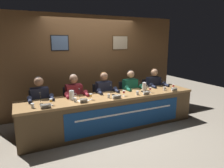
{
  "coord_description": "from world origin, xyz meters",
  "views": [
    {
      "loc": [
        -1.83,
        -3.85,
        1.92
      ],
      "look_at": [
        0.0,
        0.0,
        1.01
      ],
      "focal_mm": 31.93,
      "sensor_mm": 36.0,
      "label": 1
    }
  ],
  "objects_px": {
    "nameplate_far_right": "(174,89)",
    "chair_far_right": "(150,96)",
    "panelist_center": "(105,93)",
    "nameplate_center": "(117,97)",
    "water_cup_far_left": "(33,106)",
    "water_cup_center": "(109,96)",
    "document_stack_left": "(83,101)",
    "water_cup_right": "(137,93)",
    "juice_glass_far_right": "(173,86)",
    "microphone_far_left": "(41,100)",
    "panelist_right": "(132,90)",
    "juice_glass_far_left": "(51,101)",
    "panelist_far_right": "(155,88)",
    "panelist_far_left": "(40,101)",
    "juice_glass_center": "(124,92)",
    "microphone_center": "(112,92)",
    "juice_glass_right": "(150,89)",
    "nameplate_right": "(146,93)",
    "microphone_right": "(141,88)",
    "conference_table": "(115,107)",
    "microphone_far_right": "(164,86)",
    "chair_center": "(102,102)",
    "water_cup_left": "(75,100)",
    "chair_left": "(73,106)",
    "water_cup_far_right": "(164,89)",
    "water_pitcher_right_side": "(144,86)",
    "chair_right": "(128,99)",
    "nameplate_far_left": "(46,106)",
    "juice_glass_left": "(91,96)",
    "chair_far_left": "(40,111)",
    "nameplate_left": "(84,101)",
    "panelist_left": "(75,97)",
    "microphone_left": "(81,96)"
  },
  "relations": [
    {
      "from": "microphone_right",
      "to": "microphone_far_right",
      "type": "xyz_separation_m",
      "value": [
        0.67,
        0.0,
        0.0
      ]
    },
    {
      "from": "chair_far_right",
      "to": "nameplate_far_right",
      "type": "xyz_separation_m",
      "value": [
        0.04,
        -0.89,
        0.37
      ]
    },
    {
      "from": "microphone_far_left",
      "to": "panelist_right",
      "type": "relative_size",
      "value": 0.18
    },
    {
      "from": "panelist_far_right",
      "to": "microphone_far_left",
      "type": "bearing_deg",
      "value": -172.5
    },
    {
      "from": "panelist_far_right",
      "to": "document_stack_left",
      "type": "distance_m",
      "value": 2.25
    },
    {
      "from": "juice_glass_far_left",
      "to": "document_stack_left",
      "type": "distance_m",
      "value": 0.63
    },
    {
      "from": "conference_table",
      "to": "chair_right",
      "type": "distance_m",
      "value": 1.01
    },
    {
      "from": "chair_far_left",
      "to": "panelist_far_right",
      "type": "height_order",
      "value": "panelist_far_right"
    },
    {
      "from": "microphone_right",
      "to": "juice_glass_far_right",
      "type": "distance_m",
      "value": 0.85
    },
    {
      "from": "panelist_center",
      "to": "nameplate_center",
      "type": "xyz_separation_m",
      "value": [
        -0.03,
        -0.68,
        0.1
      ]
    },
    {
      "from": "microphone_far_left",
      "to": "nameplate_right",
      "type": "relative_size",
      "value": 1.39
    },
    {
      "from": "panelist_center",
      "to": "microphone_center",
      "type": "relative_size",
      "value": 5.6
    },
    {
      "from": "nameplate_far_left",
      "to": "juice_glass_left",
      "type": "height_order",
      "value": "juice_glass_left"
    },
    {
      "from": "panelist_right",
      "to": "document_stack_left",
      "type": "relative_size",
      "value": 5.1
    },
    {
      "from": "nameplate_far_left",
      "to": "microphone_center",
      "type": "distance_m",
      "value": 1.49
    },
    {
      "from": "nameplate_center",
      "to": "juice_glass_center",
      "type": "height_order",
      "value": "juice_glass_center"
    },
    {
      "from": "panelist_far_left",
      "to": "water_cup_right",
      "type": "relative_size",
      "value": 14.26
    },
    {
      "from": "microphone_left",
      "to": "panelist_right",
      "type": "distance_m",
      "value": 1.52
    },
    {
      "from": "juice_glass_center",
      "to": "juice_glass_far_right",
      "type": "distance_m",
      "value": 1.41
    },
    {
      "from": "water_cup_right",
      "to": "juice_glass_far_right",
      "type": "relative_size",
      "value": 0.69
    },
    {
      "from": "chair_center",
      "to": "juice_glass_right",
      "type": "bearing_deg",
      "value": -40.23
    },
    {
      "from": "chair_center",
      "to": "water_cup_left",
      "type": "bearing_deg",
      "value": -140.22
    },
    {
      "from": "chair_center",
      "to": "nameplate_far_right",
      "type": "bearing_deg",
      "value": -30.49
    },
    {
      "from": "conference_table",
      "to": "juice_glass_far_right",
      "type": "xyz_separation_m",
      "value": [
        1.61,
        -0.04,
        0.32
      ]
    },
    {
      "from": "water_pitcher_right_side",
      "to": "microphone_center",
      "type": "bearing_deg",
      "value": -176.24
    },
    {
      "from": "conference_table",
      "to": "nameplate_right",
      "type": "relative_size",
      "value": 25.58
    },
    {
      "from": "water_cup_far_left",
      "to": "document_stack_left",
      "type": "height_order",
      "value": "water_cup_far_left"
    },
    {
      "from": "chair_far_left",
      "to": "nameplate_center",
      "type": "height_order",
      "value": "chair_far_left"
    },
    {
      "from": "panelist_left",
      "to": "water_cup_far_right",
      "type": "xyz_separation_m",
      "value": [
        2.07,
        -0.54,
        0.09
      ]
    },
    {
      "from": "juice_glass_right",
      "to": "water_cup_right",
      "type": "relative_size",
      "value": 1.46
    },
    {
      "from": "chair_far_left",
      "to": "juice_glass_far_left",
      "type": "height_order",
      "value": "chair_far_left"
    },
    {
      "from": "microphone_left",
      "to": "chair_center",
      "type": "xyz_separation_m",
      "value": [
        0.72,
        0.6,
        -0.41
      ]
    },
    {
      "from": "conference_table",
      "to": "water_pitcher_right_side",
      "type": "bearing_deg",
      "value": 11.65
    },
    {
      "from": "chair_far_left",
      "to": "water_cup_right",
      "type": "height_order",
      "value": "chair_far_left"
    },
    {
      "from": "microphone_far_left",
      "to": "microphone_far_right",
      "type": "relative_size",
      "value": 1.0
    },
    {
      "from": "nameplate_far_left",
      "to": "nameplate_left",
      "type": "bearing_deg",
      "value": 2.23
    },
    {
      "from": "conference_table",
      "to": "nameplate_far_right",
      "type": "height_order",
      "value": "nameplate_far_right"
    },
    {
      "from": "water_cup_right",
      "to": "microphone_center",
      "type": "bearing_deg",
      "value": 155.62
    },
    {
      "from": "chair_left",
      "to": "water_cup_far_right",
      "type": "distance_m",
      "value": 2.23
    },
    {
      "from": "microphone_far_right",
      "to": "water_cup_far_left",
      "type": "bearing_deg",
      "value": -176.61
    },
    {
      "from": "water_cup_right",
      "to": "juice_glass_far_right",
      "type": "height_order",
      "value": "juice_glass_far_right"
    },
    {
      "from": "chair_center",
      "to": "panelist_right",
      "type": "distance_m",
      "value": 0.81
    },
    {
      "from": "nameplate_far_right",
      "to": "panelist_left",
      "type": "bearing_deg",
      "value": 162.93
    },
    {
      "from": "water_cup_far_left",
      "to": "nameplate_far_right",
      "type": "height_order",
      "value": "water_cup_far_left"
    },
    {
      "from": "water_cup_center",
      "to": "document_stack_left",
      "type": "distance_m",
      "value": 0.55
    },
    {
      "from": "panelist_far_left",
      "to": "water_cup_far_left",
      "type": "bearing_deg",
      "value": -108.36
    },
    {
      "from": "water_cup_far_right",
      "to": "document_stack_left",
      "type": "distance_m",
      "value": 2.05
    },
    {
      "from": "water_cup_far_left",
      "to": "water_cup_center",
      "type": "bearing_deg",
      "value": 0.25
    },
    {
      "from": "nameplate_far_right",
      "to": "chair_far_right",
      "type": "bearing_deg",
      "value": 92.29
    },
    {
      "from": "nameplate_far_right",
      "to": "juice_glass_center",
      "type": "bearing_deg",
      "value": 174.42
    }
  ]
}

